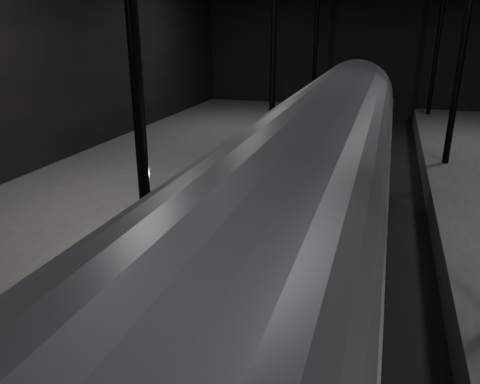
% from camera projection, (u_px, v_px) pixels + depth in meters
% --- Properties ---
extents(ground, '(44.00, 44.00, 0.00)m').
position_uv_depth(ground, '(329.00, 255.00, 14.06)').
color(ground, black).
rests_on(ground, ground).
extents(platform_left, '(9.00, 43.80, 1.00)m').
position_uv_depth(platform_left, '(110.00, 211.00, 16.02)').
color(platform_left, '#4D4D4B').
rests_on(platform_left, ground).
extents(tactile_strip, '(0.50, 43.80, 0.01)m').
position_uv_depth(tactile_strip, '(226.00, 211.00, 14.64)').
color(tactile_strip, olive).
rests_on(tactile_strip, platform_left).
extents(track, '(2.40, 43.00, 0.24)m').
position_uv_depth(track, '(329.00, 253.00, 14.04)').
color(track, '#3F3328').
rests_on(track, ground).
extents(train, '(2.91, 19.41, 5.19)m').
position_uv_depth(train, '(313.00, 212.00, 9.62)').
color(train, '#919398').
rests_on(train, ground).
extents(woman, '(0.75, 0.57, 1.83)m').
position_uv_depth(woman, '(206.00, 185.00, 14.24)').
color(woman, tan).
rests_on(woman, platform_left).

